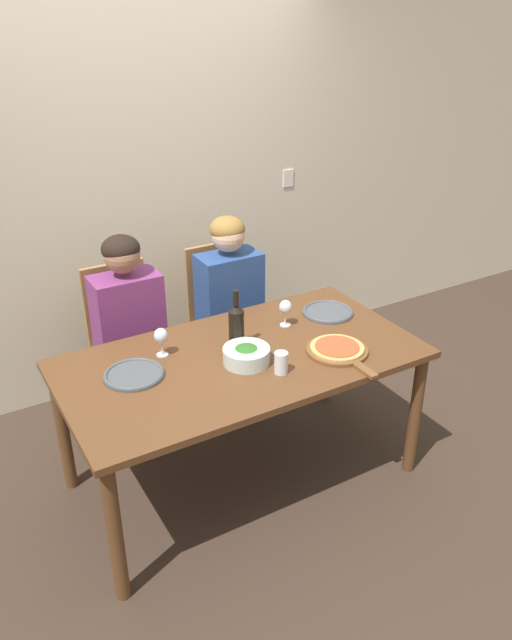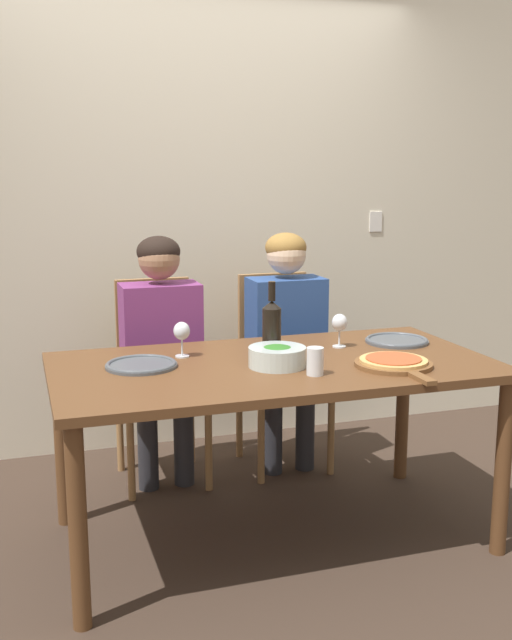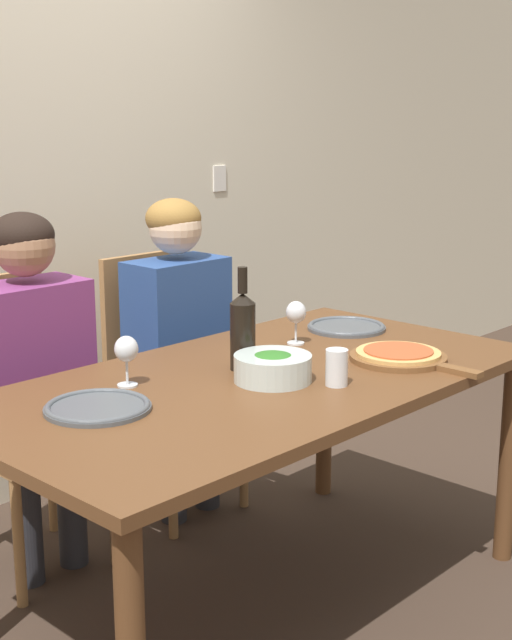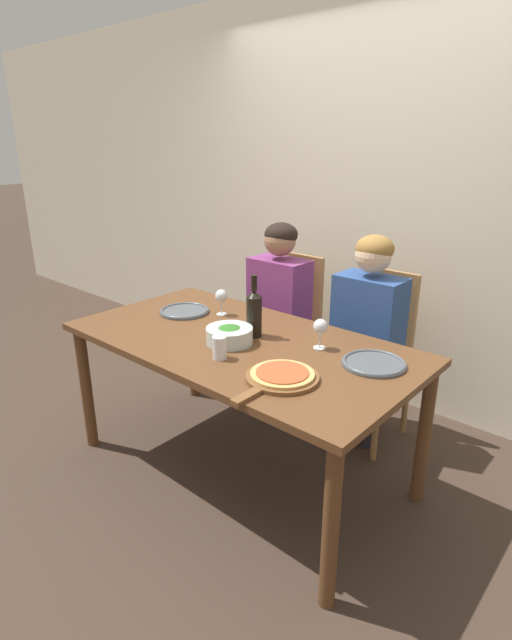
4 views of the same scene
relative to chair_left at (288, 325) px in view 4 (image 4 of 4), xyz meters
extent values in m
plane|color=#3D2D23|center=(0.33, -0.83, -0.54)|extent=(40.00, 40.00, 0.00)
cube|color=beige|center=(0.33, 0.48, 0.81)|extent=(10.00, 0.05, 2.70)
cube|color=brown|center=(0.33, -0.83, 0.22)|extent=(1.80, 0.95, 0.04)
cylinder|color=brown|center=(-0.51, -1.24, -0.17)|extent=(0.06, 0.06, 0.74)
cylinder|color=brown|center=(1.17, -1.24, -0.17)|extent=(0.06, 0.06, 0.74)
cylinder|color=brown|center=(-0.51, -0.42, -0.17)|extent=(0.06, 0.06, 0.74)
cylinder|color=brown|center=(1.17, -0.42, -0.17)|extent=(0.06, 0.06, 0.74)
cube|color=#9E7042|center=(0.00, -0.08, -0.08)|extent=(0.42, 0.42, 0.04)
cube|color=#9E7042|center=(0.00, 0.11, 0.20)|extent=(0.38, 0.03, 0.54)
cylinder|color=#9E7042|center=(-0.19, -0.27, -0.32)|extent=(0.04, 0.04, 0.44)
cylinder|color=#9E7042|center=(0.19, -0.27, -0.32)|extent=(0.04, 0.04, 0.44)
cylinder|color=#9E7042|center=(-0.19, 0.11, -0.32)|extent=(0.04, 0.04, 0.44)
cylinder|color=#9E7042|center=(0.19, 0.11, -0.32)|extent=(0.04, 0.04, 0.44)
cube|color=#9E7042|center=(0.65, -0.08, -0.08)|extent=(0.42, 0.42, 0.04)
cube|color=#9E7042|center=(0.65, 0.11, 0.20)|extent=(0.38, 0.03, 0.54)
cylinder|color=#9E7042|center=(0.46, -0.27, -0.32)|extent=(0.04, 0.04, 0.44)
cylinder|color=#9E7042|center=(0.84, -0.27, -0.32)|extent=(0.04, 0.04, 0.44)
cylinder|color=#9E7042|center=(0.46, 0.11, -0.32)|extent=(0.04, 0.04, 0.44)
cylinder|color=#9E7042|center=(0.84, 0.11, -0.32)|extent=(0.04, 0.04, 0.44)
cylinder|color=#28282D|center=(-0.09, -0.16, -0.30)|extent=(0.10, 0.10, 0.47)
cylinder|color=#28282D|center=(0.09, -0.16, -0.30)|extent=(0.10, 0.10, 0.47)
cube|color=#7A3370|center=(0.00, -0.10, 0.21)|extent=(0.38, 0.22, 0.54)
cylinder|color=#7A3370|center=(-0.20, -0.35, 0.06)|extent=(0.07, 0.31, 0.14)
cylinder|color=#7A3370|center=(0.20, -0.35, 0.06)|extent=(0.07, 0.31, 0.14)
sphere|color=#9E7051|center=(0.00, -0.10, 0.60)|extent=(0.20, 0.20, 0.20)
ellipsoid|color=black|center=(0.00, -0.09, 0.63)|extent=(0.21, 0.21, 0.15)
cylinder|color=#28282D|center=(0.56, -0.16, -0.30)|extent=(0.10, 0.10, 0.47)
cylinder|color=#28282D|center=(0.74, -0.16, -0.30)|extent=(0.10, 0.10, 0.47)
cube|color=navy|center=(0.65, -0.10, 0.21)|extent=(0.38, 0.22, 0.54)
cylinder|color=navy|center=(0.45, -0.35, 0.06)|extent=(0.07, 0.31, 0.14)
cylinder|color=navy|center=(0.85, -0.35, 0.06)|extent=(0.07, 0.31, 0.14)
sphere|color=beige|center=(0.65, -0.10, 0.60)|extent=(0.20, 0.20, 0.20)
ellipsoid|color=olive|center=(0.65, -0.09, 0.63)|extent=(0.21, 0.21, 0.15)
cylinder|color=black|center=(0.35, -0.74, 0.34)|extent=(0.08, 0.08, 0.21)
cone|color=black|center=(0.35, -0.74, 0.46)|extent=(0.08, 0.08, 0.03)
cylinder|color=black|center=(0.35, -0.74, 0.52)|extent=(0.03, 0.03, 0.08)
cylinder|color=silver|center=(0.32, -0.90, 0.28)|extent=(0.23, 0.23, 0.08)
ellipsoid|color=#2D6B23|center=(0.32, -0.90, 0.28)|extent=(0.19, 0.19, 0.09)
cylinder|color=#4C5156|center=(-0.20, -0.73, 0.24)|extent=(0.29, 0.29, 0.01)
torus|color=#4C5156|center=(-0.20, -0.73, 0.25)|extent=(0.28, 0.28, 0.02)
cylinder|color=#4C5156|center=(0.99, -0.66, 0.24)|extent=(0.29, 0.29, 0.01)
torus|color=#4C5156|center=(0.99, -0.66, 0.25)|extent=(0.28, 0.28, 0.02)
cylinder|color=brown|center=(0.77, -1.04, 0.25)|extent=(0.31, 0.31, 0.02)
cube|color=brown|center=(0.77, -1.26, 0.25)|extent=(0.04, 0.14, 0.02)
cylinder|color=tan|center=(0.77, -1.04, 0.26)|extent=(0.27, 0.27, 0.01)
cylinder|color=#AD4C28|center=(0.77, -1.04, 0.27)|extent=(0.22, 0.22, 0.01)
cylinder|color=silver|center=(-0.01, -0.62, 0.24)|extent=(0.06, 0.06, 0.01)
cylinder|color=silver|center=(-0.01, -0.62, 0.28)|extent=(0.01, 0.01, 0.07)
ellipsoid|color=silver|center=(-0.01, -0.62, 0.35)|extent=(0.07, 0.07, 0.08)
ellipsoid|color=maroon|center=(-0.01, -0.62, 0.34)|extent=(0.06, 0.06, 0.03)
cylinder|color=silver|center=(0.70, -0.66, 0.24)|extent=(0.06, 0.06, 0.01)
cylinder|color=silver|center=(0.70, -0.66, 0.28)|extent=(0.01, 0.01, 0.07)
ellipsoid|color=silver|center=(0.70, -0.66, 0.35)|extent=(0.07, 0.07, 0.08)
ellipsoid|color=maroon|center=(0.70, -0.66, 0.34)|extent=(0.06, 0.06, 0.03)
cylinder|color=silver|center=(0.42, -1.06, 0.29)|extent=(0.07, 0.07, 0.11)
camera|label=1|loc=(-0.97, -3.19, 1.82)|focal=35.00mm
camera|label=2|loc=(-0.66, -3.64, 1.00)|focal=42.00mm
camera|label=3|loc=(-1.56, -2.60, 1.01)|focal=50.00mm
camera|label=4|loc=(1.93, -2.53, 1.19)|focal=28.00mm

